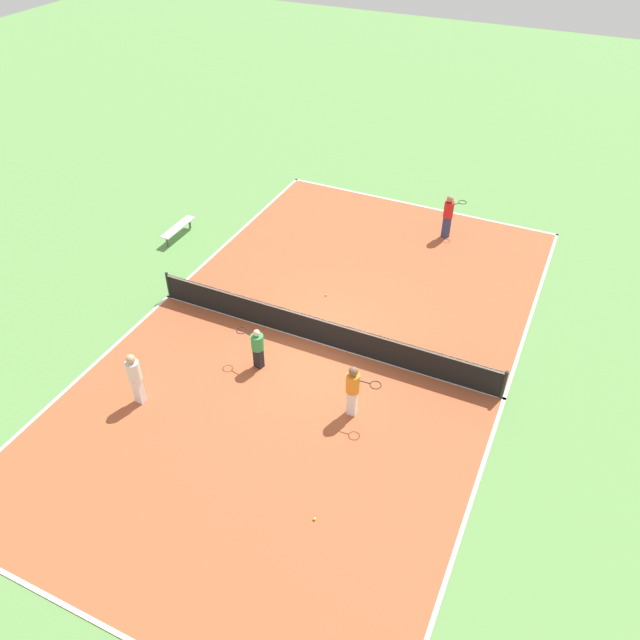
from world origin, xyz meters
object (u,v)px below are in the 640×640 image
at_px(bench, 178,228).
at_px(tennis_ball_far_baseline, 315,519).
at_px(player_coach_red, 448,213).
at_px(tennis_ball_left_sideline, 326,295).
at_px(player_far_white, 135,376).
at_px(player_far_green, 257,346).
at_px(tennis_net, 320,330).
at_px(player_center_orange, 353,388).

relative_size(bench, tennis_ball_far_baseline, 26.00).
height_order(player_coach_red, tennis_ball_left_sideline, player_coach_red).
relative_size(player_far_white, player_far_green, 1.23).
bearing_deg(player_far_white, bench, -58.31).
height_order(player_far_white, tennis_ball_far_baseline, player_far_white).
bearing_deg(player_coach_red, tennis_net, -154.48).
relative_size(player_coach_red, player_center_orange, 1.03).
distance_m(player_coach_red, player_center_orange, 9.85).
xyz_separation_m(tennis_net, player_coach_red, (-1.72, -7.59, 0.49)).
bearing_deg(tennis_ball_left_sideline, bench, -9.38).
height_order(bench, player_far_white, player_far_white).
distance_m(player_far_green, tennis_ball_left_sideline, 4.01).
distance_m(bench, player_far_white, 8.62).
relative_size(player_coach_red, tennis_ball_left_sideline, 25.18).
xyz_separation_m(player_far_green, tennis_ball_left_sideline, (-0.35, -3.93, -0.72)).
xyz_separation_m(player_coach_red, player_center_orange, (-0.26, 9.84, -0.04)).
bearing_deg(bench, player_center_orange, 59.34).
distance_m(player_far_white, tennis_ball_far_baseline, 6.09).
bearing_deg(player_coach_red, player_center_orange, -140.20).
bearing_deg(player_far_green, tennis_ball_left_sideline, -82.31).
distance_m(player_coach_red, player_far_green, 9.72).
bearing_deg(tennis_ball_far_baseline, player_center_orange, -81.76).
bearing_deg(player_far_green, player_coach_red, -94.52).
relative_size(player_far_white, tennis_ball_left_sideline, 24.50).
distance_m(bench, player_center_orange, 10.97).
bearing_deg(tennis_ball_left_sideline, player_coach_red, -115.39).
height_order(tennis_net, tennis_ball_far_baseline, tennis_net).
bearing_deg(tennis_net, player_far_green, 55.18).
xyz_separation_m(tennis_net, tennis_ball_left_sideline, (0.82, -2.24, -0.46)).
relative_size(tennis_net, bench, 6.23).
height_order(tennis_net, player_far_green, player_far_green).
xyz_separation_m(player_far_green, tennis_ball_far_baseline, (-3.64, 3.92, -0.72)).
xyz_separation_m(tennis_ball_left_sideline, tennis_ball_far_baseline, (-3.29, 7.85, 0.00)).
relative_size(tennis_net, player_far_white, 6.62).
height_order(bench, player_center_orange, player_center_orange).
bearing_deg(bench, player_coach_red, 114.91).
xyz_separation_m(bench, tennis_ball_far_baseline, (-9.91, 8.95, -0.33)).
xyz_separation_m(player_coach_red, player_far_green, (2.89, 9.28, -0.23)).
bearing_deg(tennis_ball_far_baseline, player_far_green, -47.17).
bearing_deg(player_far_green, bench, -25.90).
xyz_separation_m(bench, tennis_ball_left_sideline, (-6.62, 1.09, -0.33)).
height_order(player_coach_red, player_far_green, player_coach_red).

